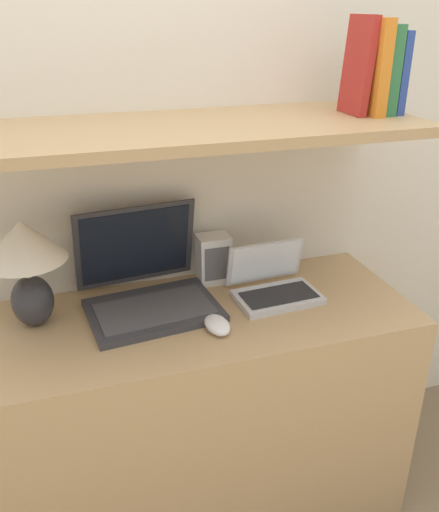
% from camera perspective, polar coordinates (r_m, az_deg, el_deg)
% --- Properties ---
extents(wall_back, '(6.00, 0.05, 2.40)m').
position_cam_1_polar(wall_back, '(1.71, -5.09, 12.10)').
color(wall_back, silver).
rests_on(wall_back, ground_plane).
extents(desk, '(1.24, 0.51, 0.76)m').
position_cam_1_polar(desk, '(1.81, -1.75, -16.50)').
color(desk, tan).
rests_on(desk, ground_plane).
extents(back_riser, '(1.24, 0.04, 1.27)m').
position_cam_1_polar(back_riser, '(1.87, -4.14, -5.33)').
color(back_riser, silver).
rests_on(back_riser, ground_plane).
extents(shelf, '(1.24, 0.45, 0.03)m').
position_cam_1_polar(shelf, '(1.45, -2.94, 13.18)').
color(shelf, tan).
rests_on(shelf, back_riser).
extents(table_lamp, '(0.22, 0.22, 0.31)m').
position_cam_1_polar(table_lamp, '(1.53, -19.75, -0.10)').
color(table_lamp, '#2D2D33').
rests_on(table_lamp, desk).
extents(laptop_large, '(0.40, 0.36, 0.28)m').
position_cam_1_polar(laptop_large, '(1.61, -7.62, -3.26)').
color(laptop_large, '#333338').
rests_on(laptop_large, desk).
extents(laptop_small, '(0.26, 0.21, 0.16)m').
position_cam_1_polar(laptop_small, '(1.66, 5.72, -3.11)').
color(laptop_small, silver).
rests_on(laptop_small, desk).
extents(computer_mouse, '(0.07, 0.11, 0.04)m').
position_cam_1_polar(computer_mouse, '(1.49, -0.24, -7.27)').
color(computer_mouse, white).
rests_on(computer_mouse, desk).
extents(router_box, '(0.10, 0.08, 0.16)m').
position_cam_1_polar(router_box, '(1.73, -0.64, -0.29)').
color(router_box, white).
rests_on(router_box, desk).
extents(book_blue, '(0.02, 0.14, 0.22)m').
position_cam_1_polar(book_blue, '(1.67, 17.63, 17.98)').
color(book_blue, '#284293').
rests_on(book_blue, shelf).
extents(book_green, '(0.04, 0.15, 0.24)m').
position_cam_1_polar(book_green, '(1.65, 16.64, 18.30)').
color(book_green, '#2D7042').
rests_on(book_green, shelf).
extents(book_orange, '(0.03, 0.17, 0.25)m').
position_cam_1_polar(book_orange, '(1.63, 15.46, 18.65)').
color(book_orange, orange).
rests_on(book_orange, shelf).
extents(book_red, '(0.04, 0.13, 0.26)m').
position_cam_1_polar(book_red, '(1.61, 14.38, 18.82)').
color(book_red, '#A82823').
rests_on(book_red, shelf).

